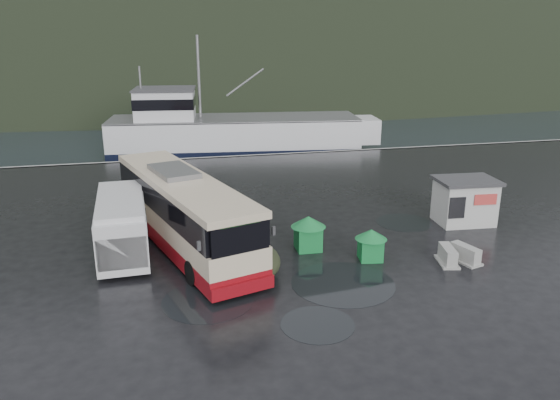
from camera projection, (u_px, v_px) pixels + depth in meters
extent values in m
plane|color=black|center=(283.00, 256.00, 24.13)|extent=(160.00, 160.00, 0.00)
cube|color=black|center=(176.00, 72.00, 126.44)|extent=(300.00, 180.00, 0.02)
cube|color=#999993|center=(225.00, 157.00, 42.73)|extent=(160.00, 0.60, 1.50)
ellipsoid|color=black|center=(184.00, 50.00, 258.76)|extent=(780.00, 540.00, 570.00)
cylinder|color=black|center=(343.00, 283.00, 21.49)|extent=(4.11, 4.11, 0.01)
cylinder|color=black|center=(318.00, 324.00, 18.52)|extent=(2.55, 2.55, 0.01)
cylinder|color=black|center=(404.00, 222.00, 28.25)|extent=(2.84, 2.84, 0.01)
cylinder|color=black|center=(208.00, 301.00, 20.11)|extent=(3.40, 3.40, 0.01)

